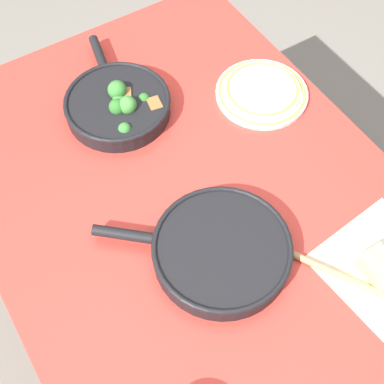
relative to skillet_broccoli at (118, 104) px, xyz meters
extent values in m
plane|color=slate|center=(-0.31, -0.02, -0.76)|extent=(14.00, 14.00, 0.00)
cube|color=red|center=(-0.31, -0.02, -0.04)|extent=(1.24, 0.90, 0.03)
cylinder|color=#BCBCC1|center=(0.25, -0.41, -0.41)|extent=(0.05, 0.05, 0.70)
cylinder|color=black|center=(0.00, 0.00, -0.01)|extent=(0.26, 0.26, 0.04)
torus|color=black|center=(0.00, 0.00, 0.01)|extent=(0.26, 0.26, 0.01)
cylinder|color=black|center=(0.18, -0.04, 0.00)|extent=(0.12, 0.05, 0.02)
cylinder|color=#2C6823|center=(0.02, -0.01, 0.00)|extent=(0.02, 0.02, 0.03)
sphere|color=#387A33|center=(0.02, -0.01, 0.02)|extent=(0.05, 0.05, 0.05)
cylinder|color=#2C6823|center=(-0.09, 0.03, -0.01)|extent=(0.01, 0.01, 0.02)
sphere|color=#387A33|center=(-0.09, 0.03, 0.01)|extent=(0.03, 0.03, 0.03)
cylinder|color=#245B1C|center=(-0.03, -0.06, -0.01)|extent=(0.01, 0.01, 0.02)
sphere|color=#2D6B28|center=(-0.03, -0.06, 0.01)|extent=(0.03, 0.03, 0.03)
cylinder|color=#357027|center=(-0.03, -0.01, -0.01)|extent=(0.02, 0.02, 0.02)
sphere|color=#428438|center=(-0.03, -0.01, 0.02)|extent=(0.04, 0.04, 0.04)
cylinder|color=#245B1C|center=(-0.02, 0.01, -0.01)|extent=(0.01, 0.01, 0.02)
sphere|color=#2D6B28|center=(-0.02, 0.01, 0.02)|extent=(0.04, 0.04, 0.04)
cylinder|color=#2C6823|center=(0.00, -0.01, -0.01)|extent=(0.01, 0.01, 0.02)
sphere|color=#387A33|center=(0.00, -0.01, 0.01)|extent=(0.03, 0.03, 0.03)
cube|color=olive|center=(0.01, -0.02, 0.00)|extent=(0.05, 0.05, 0.04)
cube|color=olive|center=(-0.06, -0.07, 0.00)|extent=(0.05, 0.04, 0.03)
cube|color=olive|center=(-0.02, 0.01, 0.00)|extent=(0.04, 0.04, 0.03)
cube|color=#9E703D|center=(-0.01, 0.00, 0.00)|extent=(0.05, 0.05, 0.04)
cube|color=#AD7F4C|center=(-0.01, 0.00, 0.00)|extent=(0.03, 0.04, 0.03)
cube|color=#9E703D|center=(0.01, 0.08, 0.00)|extent=(0.04, 0.03, 0.03)
cylinder|color=black|center=(-0.46, 0.01, -0.01)|extent=(0.29, 0.29, 0.04)
torus|color=black|center=(-0.46, 0.01, 0.02)|extent=(0.29, 0.29, 0.01)
cylinder|color=black|center=(-0.33, 0.16, 0.00)|extent=(0.10, 0.11, 0.02)
cylinder|color=#EAD170|center=(-0.46, 0.01, -0.01)|extent=(0.23, 0.23, 0.02)
cylinder|color=tan|center=(-0.61, -0.16, -0.02)|extent=(0.28, 0.17, 0.02)
ellipsoid|color=tan|center=(-0.46, -0.07, -0.02)|extent=(0.08, 0.07, 0.02)
cube|color=silver|center=(-0.68, -0.25, -0.02)|extent=(0.07, 0.14, 0.01)
cube|color=#EFD67A|center=(-0.67, -0.24, 0.00)|extent=(0.08, 0.06, 0.05)
cylinder|color=white|center=(-0.14, -0.33, -0.02)|extent=(0.23, 0.23, 0.01)
torus|color=gold|center=(-0.14, -0.33, -0.02)|extent=(0.22, 0.22, 0.01)
cylinder|color=white|center=(-0.14, -0.33, -0.01)|extent=(0.19, 0.19, 0.01)
torus|color=gold|center=(-0.14, -0.33, 0.00)|extent=(0.18, 0.18, 0.01)
camera|label=1|loc=(-0.85, 0.32, 0.98)|focal=50.00mm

